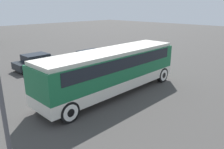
{
  "coord_description": "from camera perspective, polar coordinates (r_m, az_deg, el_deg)",
  "views": [
    {
      "loc": [
        -9.71,
        -9.47,
        5.56
      ],
      "look_at": [
        0.0,
        0.0,
        1.32
      ],
      "focal_mm": 35.0,
      "sensor_mm": 36.0,
      "label": 1
    }
  ],
  "objects": [
    {
      "name": "ground_plane",
      "position": [
        14.66,
        0.0,
        -4.93
      ],
      "size": [
        120.0,
        120.0,
        0.0
      ],
      "primitive_type": "plane",
      "color": "#423F3D"
    },
    {
      "name": "parked_car_mid",
      "position": [
        21.2,
        -18.93,
        3.17
      ],
      "size": [
        4.1,
        1.96,
        1.43
      ],
      "color": "black",
      "rests_on": "ground_plane"
    },
    {
      "name": "tour_bus",
      "position": [
        14.15,
        0.27,
        1.86
      ],
      "size": [
        10.54,
        2.58,
        2.93
      ],
      "color": "silver",
      "rests_on": "ground_plane"
    },
    {
      "name": "parked_car_near",
      "position": [
        22.58,
        -5.43,
        4.76
      ],
      "size": [
        4.71,
        1.79,
        1.31
      ],
      "color": "#7A6B5B",
      "rests_on": "ground_plane"
    }
  ]
}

